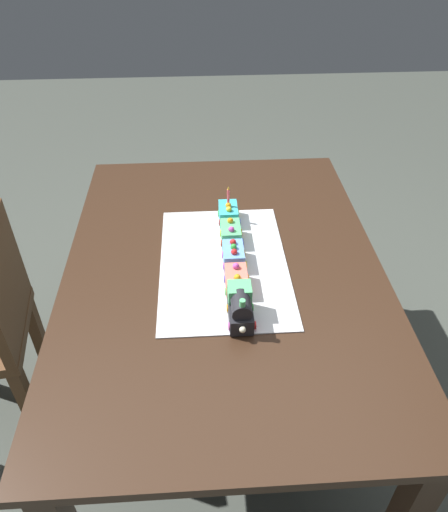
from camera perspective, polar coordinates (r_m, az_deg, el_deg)
The scene contains 9 objects.
ground_plane at distance 2.08m, azimuth -0.02°, elevation -17.00°, with size 8.00×8.00×0.00m, color #474C44.
dining_table at distance 1.60m, azimuth -0.02°, elevation -4.16°, with size 1.40×1.00×0.74m.
cake_board at distance 1.53m, azimuth 0.00°, elevation -0.93°, with size 0.60×0.40×0.00m, color silver.
cake_locomotive at distance 1.32m, azimuth 1.95°, elevation -6.02°, with size 0.14×0.08×0.12m.
cake_car_gondola_coral at distance 1.43m, azimuth 1.48°, elevation -2.88°, with size 0.10×0.08×0.07m.
cake_car_hopper_sky_blue at distance 1.51m, azimuth 1.12°, elevation 0.11°, with size 0.10×0.08×0.07m.
cake_car_caboose_mint_green at distance 1.61m, azimuth 0.80°, elevation 2.72°, with size 0.10×0.08×0.07m.
cake_car_tanker_turquoise at distance 1.70m, azimuth 0.51°, elevation 5.05°, with size 0.10×0.08×0.07m.
birthday_candle at distance 1.67m, azimuth 0.51°, elevation 7.27°, with size 0.01×0.01×0.06m.
Camera 1 is at (-1.16, 0.07, 1.72)m, focal length 33.89 mm.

